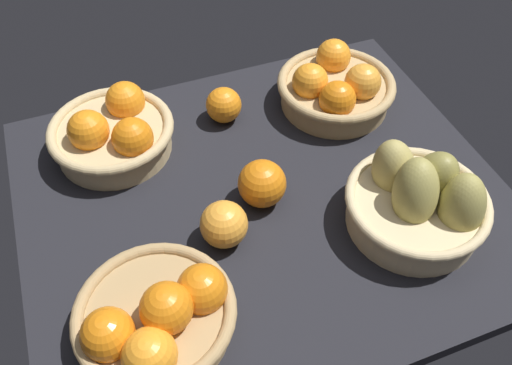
% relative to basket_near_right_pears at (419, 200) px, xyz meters
% --- Properties ---
extents(market_tray, '(0.84, 0.72, 0.03)m').
position_rel_basket_near_right_pears_xyz_m(market_tray, '(-0.22, 0.14, -0.07)').
color(market_tray, black).
rests_on(market_tray, ground).
extents(basket_near_right_pears, '(0.24, 0.24, 0.16)m').
position_rel_basket_near_right_pears_xyz_m(basket_near_right_pears, '(0.00, 0.00, 0.00)').
color(basket_near_right_pears, '#D3BC8C').
rests_on(basket_near_right_pears, market_tray).
extents(basket_far_right, '(0.24, 0.24, 0.11)m').
position_rel_basket_near_right_pears_xyz_m(basket_far_right, '(0.01, 0.32, -0.01)').
color(basket_far_right, tan).
rests_on(basket_far_right, market_tray).
extents(basket_near_left, '(0.23, 0.23, 0.11)m').
position_rel_basket_near_right_pears_xyz_m(basket_near_left, '(-0.45, -0.05, -0.01)').
color(basket_near_left, tan).
rests_on(basket_near_left, market_tray).
extents(basket_far_left, '(0.23, 0.23, 0.11)m').
position_rel_basket_near_right_pears_xyz_m(basket_far_left, '(-0.44, 0.35, -0.01)').
color(basket_far_left, tan).
rests_on(basket_far_left, market_tray).
extents(loose_orange_front_gap, '(0.08, 0.08, 0.08)m').
position_rel_basket_near_right_pears_xyz_m(loose_orange_front_gap, '(-0.22, 0.14, -0.01)').
color(loose_orange_front_gap, orange).
rests_on(loose_orange_front_gap, market_tray).
extents(loose_orange_back_gap, '(0.07, 0.07, 0.07)m').
position_rel_basket_near_right_pears_xyz_m(loose_orange_back_gap, '(-0.22, 0.36, -0.02)').
color(loose_orange_back_gap, orange).
rests_on(loose_orange_back_gap, market_tray).
extents(loose_orange_side_gap, '(0.08, 0.08, 0.08)m').
position_rel_basket_near_right_pears_xyz_m(loose_orange_side_gap, '(-0.31, 0.08, -0.01)').
color(loose_orange_side_gap, '#F49E33').
rests_on(loose_orange_side_gap, market_tray).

